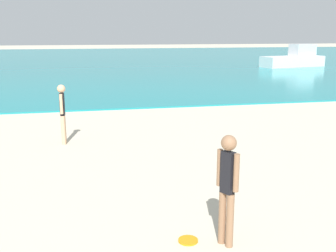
{
  "coord_description": "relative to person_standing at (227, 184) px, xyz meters",
  "views": [
    {
      "loc": [
        -1.64,
        0.54,
        2.99
      ],
      "look_at": [
        0.07,
        8.67,
        1.01
      ],
      "focal_mm": 42.23,
      "sensor_mm": 36.0,
      "label": 1
    }
  ],
  "objects": [
    {
      "name": "frisbee",
      "position": [
        -0.5,
        0.2,
        -0.92
      ],
      "size": [
        0.29,
        0.29,
        0.03
      ],
      "primitive_type": "cylinder",
      "color": "orange",
      "rests_on": "ground"
    },
    {
      "name": "person_distant",
      "position": [
        -2.51,
        5.95,
        -0.0
      ],
      "size": [
        0.22,
        0.38,
        1.64
      ],
      "rotation": [
        0.0,
        0.0,
        4.62
      ],
      "color": "#DDAD84",
      "rests_on": "ground"
    },
    {
      "name": "boat_near",
      "position": [
        16.14,
        26.97,
        -0.2
      ],
      "size": [
        5.96,
        2.97,
        1.94
      ],
      "rotation": [
        0.0,
        0.0,
        3.35
      ],
      "color": "white",
      "rests_on": "water"
    },
    {
      "name": "person_standing",
      "position": [
        0.0,
        0.0,
        0.0
      ],
      "size": [
        0.23,
        0.34,
        1.64
      ],
      "rotation": [
        0.0,
        0.0,
        2.09
      ],
      "color": "#936B4C",
      "rests_on": "ground"
    },
    {
      "name": "water",
      "position": [
        -0.23,
        40.53,
        -0.9
      ],
      "size": [
        160.0,
        60.0,
        0.06
      ],
      "primitive_type": "cube",
      "color": "teal",
      "rests_on": "ground"
    }
  ]
}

